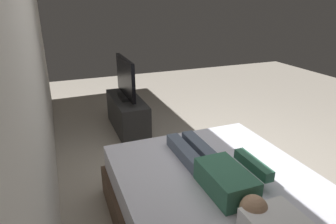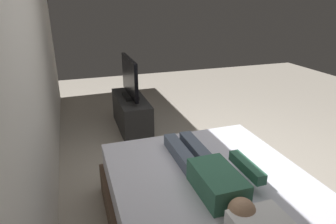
% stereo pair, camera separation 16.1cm
% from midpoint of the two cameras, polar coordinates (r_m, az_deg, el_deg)
% --- Properties ---
extents(ground_plane, '(10.00, 10.00, 0.00)m').
position_cam_midpoint_polar(ground_plane, '(3.36, 11.42, -13.13)').
color(ground_plane, '#ADA393').
extents(back_wall, '(6.40, 0.10, 2.80)m').
position_cam_midpoint_polar(back_wall, '(2.82, -23.63, 9.86)').
color(back_wall, silver).
rests_on(back_wall, ground).
extents(bed, '(1.95, 1.62, 0.54)m').
position_cam_midpoint_polar(bed, '(2.53, 11.00, -18.61)').
color(bed, brown).
rests_on(bed, ground).
extents(person, '(1.26, 0.46, 0.18)m').
position_cam_midpoint_polar(person, '(2.33, 10.33, -11.67)').
color(person, '#387056').
rests_on(person, bed).
extents(remote, '(0.15, 0.04, 0.02)m').
position_cam_midpoint_polar(remote, '(2.66, 16.46, -9.49)').
color(remote, black).
rests_on(remote, bed).
extents(tv_stand, '(1.10, 0.40, 0.50)m').
position_cam_midpoint_polar(tv_stand, '(4.44, -6.07, -0.27)').
color(tv_stand, '#2D2D2D').
rests_on(tv_stand, ground).
extents(tv, '(0.88, 0.20, 0.59)m').
position_cam_midpoint_polar(tv, '(4.28, -6.35, 6.41)').
color(tv, black).
rests_on(tv, tv_stand).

